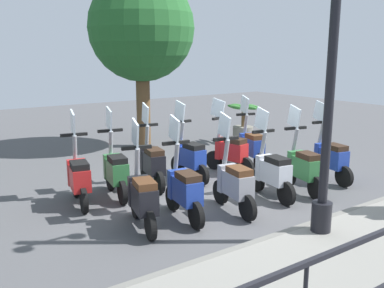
{
  "coord_description": "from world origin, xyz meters",
  "views": [
    {
      "loc": [
        -5.8,
        4.64,
        2.49
      ],
      "look_at": [
        0.2,
        0.5,
        0.9
      ],
      "focal_mm": 40.0,
      "sensor_mm": 36.0,
      "label": 1
    }
  ],
  "objects": [
    {
      "name": "scooter_near_2",
      "position": [
        -0.79,
        -0.47,
        0.48
      ],
      "size": [
        1.23,
        0.45,
        1.54
      ],
      "rotation": [
        0.0,
        0.0,
        -0.13
      ],
      "color": "black",
      "rests_on": "ground_plane"
    },
    {
      "name": "potted_palm",
      "position": [
        2.96,
        -3.12,
        0.45
      ],
      "size": [
        1.06,
        0.66,
        1.05
      ],
      "color": "slate",
      "rests_on": "ground_plane"
    },
    {
      "name": "scooter_far_5",
      "position": [
        0.78,
        2.36,
        0.48
      ],
      "size": [
        1.22,
        0.49,
        1.54
      ],
      "rotation": [
        0.0,
        0.0,
        -0.2
      ],
      "color": "black",
      "rests_on": "ground_plane"
    },
    {
      "name": "scooter_near_3",
      "position": [
        -0.92,
        0.48,
        0.48
      ],
      "size": [
        1.23,
        0.46,
        1.54
      ],
      "rotation": [
        0.0,
        0.0,
        -0.16
      ],
      "color": "black",
      "rests_on": "ground_plane"
    },
    {
      "name": "ground_plane",
      "position": [
        0.0,
        0.0,
        0.0
      ],
      "size": [
        28.0,
        28.0,
        0.0
      ],
      "primitive_type": "plane",
      "color": "#4C4C4F"
    },
    {
      "name": "tree_distant",
      "position": [
        4.09,
        -0.64,
        3.03
      ],
      "size": [
        2.69,
        2.69,
        4.4
      ],
      "color": "brown",
      "rests_on": "ground_plane"
    },
    {
      "name": "lamp_post_near",
      "position": [
        -2.4,
        0.22,
        2.08
      ],
      "size": [
        0.26,
        0.9,
        4.36
      ],
      "color": "black",
      "rests_on": "promenade_walkway"
    },
    {
      "name": "scooter_near_4",
      "position": [
        -0.72,
        1.28,
        0.48
      ],
      "size": [
        1.23,
        0.45,
        1.54
      ],
      "rotation": [
        0.0,
        0.0,
        -0.14
      ],
      "color": "black",
      "rests_on": "ground_plane"
    },
    {
      "name": "scooter_far_3",
      "position": [
        0.91,
        0.91,
        0.48
      ],
      "size": [
        1.22,
        0.48,
        1.54
      ],
      "rotation": [
        0.0,
        0.0,
        -0.19
      ],
      "color": "black",
      "rests_on": "ground_plane"
    },
    {
      "name": "scooter_far_0",
      "position": [
        0.91,
        -1.55,
        0.48
      ],
      "size": [
        1.21,
        0.51,
        1.54
      ],
      "rotation": [
        0.0,
        0.0,
        -0.24
      ],
      "color": "black",
      "rests_on": "ground_plane"
    },
    {
      "name": "scooter_near_5",
      "position": [
        -0.68,
        1.96,
        0.48
      ],
      "size": [
        1.21,
        0.51,
        1.54
      ],
      "rotation": [
        0.0,
        0.0,
        -0.24
      ],
      "color": "black",
      "rests_on": "ground_plane"
    },
    {
      "name": "scooter_far_4",
      "position": [
        0.78,
        1.7,
        0.48
      ],
      "size": [
        1.22,
        0.47,
        1.54
      ],
      "rotation": [
        0.0,
        0.0,
        -0.18
      ],
      "color": "black",
      "rests_on": "ground_plane"
    },
    {
      "name": "scooter_far_2",
      "position": [
        0.88,
        0.09,
        0.48
      ],
      "size": [
        1.23,
        0.44,
        1.54
      ],
      "rotation": [
        0.0,
        0.0,
        0.0
      ],
      "color": "black",
      "rests_on": "ground_plane"
    },
    {
      "name": "scooter_near_1",
      "position": [
        -0.89,
        -1.14,
        0.48
      ],
      "size": [
        1.22,
        0.5,
        1.54
      ],
      "rotation": [
        0.0,
        0.0,
        -0.23
      ],
      "color": "black",
      "rests_on": "ground_plane"
    },
    {
      "name": "scooter_near_0",
      "position": [
        -0.72,
        -2.09,
        0.48
      ],
      "size": [
        1.23,
        0.46,
        1.54
      ],
      "rotation": [
        0.0,
        0.0,
        -0.15
      ],
      "color": "black",
      "rests_on": "ground_plane"
    },
    {
      "name": "promenade_walkway",
      "position": [
        -3.15,
        0.0,
        0.07
      ],
      "size": [
        2.2,
        20.0,
        0.15
      ],
      "color": "gray",
      "rests_on": "ground_plane"
    },
    {
      "name": "scooter_far_1",
      "position": [
        0.82,
        -0.88,
        0.48
      ],
      "size": [
        1.22,
        0.49,
        1.54
      ],
      "rotation": [
        0.0,
        0.0,
        0.21
      ],
      "color": "black",
      "rests_on": "ground_plane"
    }
  ]
}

